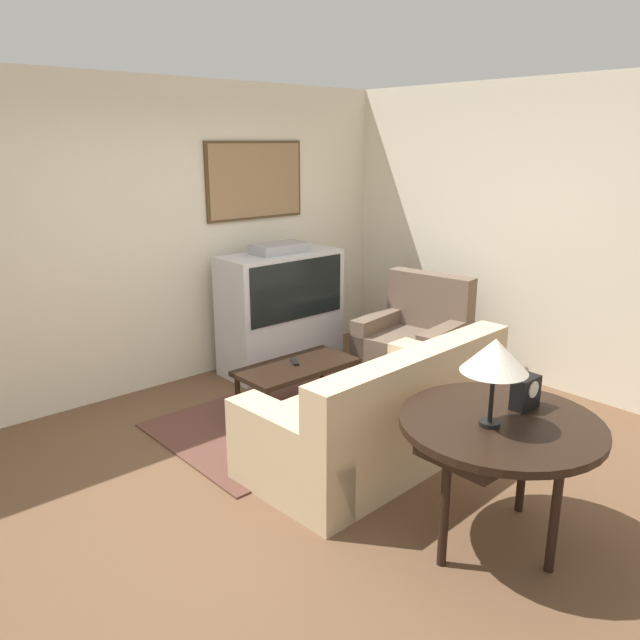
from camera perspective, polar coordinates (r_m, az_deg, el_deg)
name	(u,v)px	position (r m, az deg, el deg)	size (l,w,h in m)	color
ground_plane	(312,469)	(4.40, -0.74, -13.50)	(12.00, 12.00, 0.00)	brown
wall_back	(153,238)	(5.68, -14.99, 7.29)	(12.00, 0.10, 2.70)	beige
wall_right	(533,236)	(5.95, 18.88, 7.28)	(0.06, 12.00, 2.70)	beige
area_rug	(304,412)	(5.22, -1.46, -8.43)	(2.31, 1.41, 0.01)	brown
tv	(281,310)	(6.06, -3.59, 0.91)	(1.20, 0.52, 1.24)	silver
couch	(381,419)	(4.42, 5.56, -9.02)	(1.92, 1.02, 0.87)	#CCB289
armchair	(414,346)	(5.95, 8.60, -2.33)	(0.93, 0.97, 0.96)	brown
coffee_table	(297,370)	(5.13, -2.15, -4.59)	(1.01, 0.49, 0.41)	black
console_table	(501,432)	(3.53, 16.20, -9.76)	(1.09, 1.09, 0.74)	black
table_lamp	(495,357)	(3.28, 15.70, -3.24)	(0.35, 0.35, 0.48)	black
mantel_clock	(525,393)	(3.66, 18.27, -6.32)	(0.18, 0.10, 0.18)	black
remote	(294,362)	(5.16, -2.36, -3.83)	(0.11, 0.16, 0.02)	black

